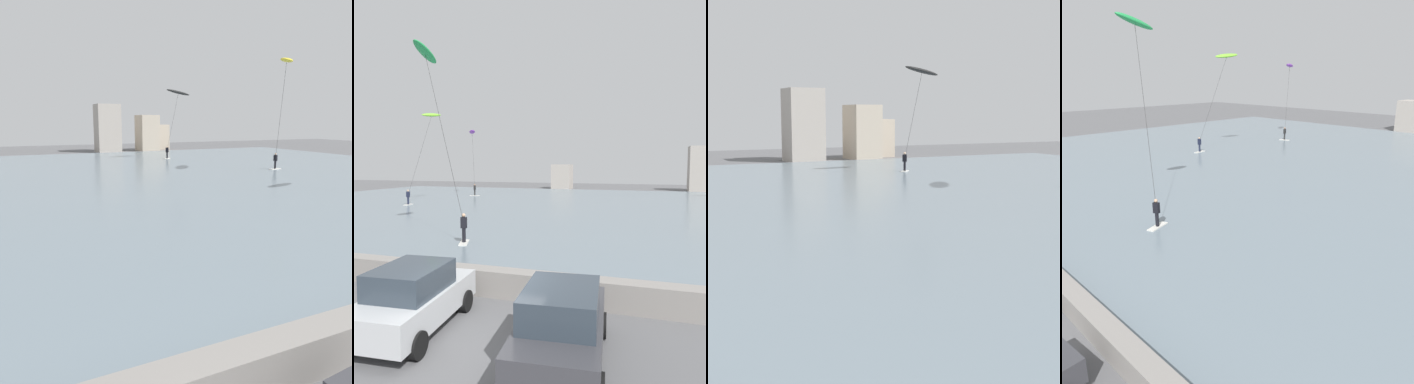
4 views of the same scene
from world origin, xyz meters
TOP-DOWN VIEW (x-y plane):
  - water_bay at (0.00, 30.29)m, footprint 84.00×52.00m
  - far_shore_buildings at (11.19, 58.68)m, footprint 36.63×5.33m
  - kitesurfer_black at (17.52, 42.74)m, footprint 4.13×2.20m

SIDE VIEW (x-z plane):
  - water_bay at x=0.00m, z-range 0.00..0.10m
  - far_shore_buildings at x=11.19m, z-range -0.73..6.88m
  - kitesurfer_black at x=17.52m, z-range 3.51..12.45m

